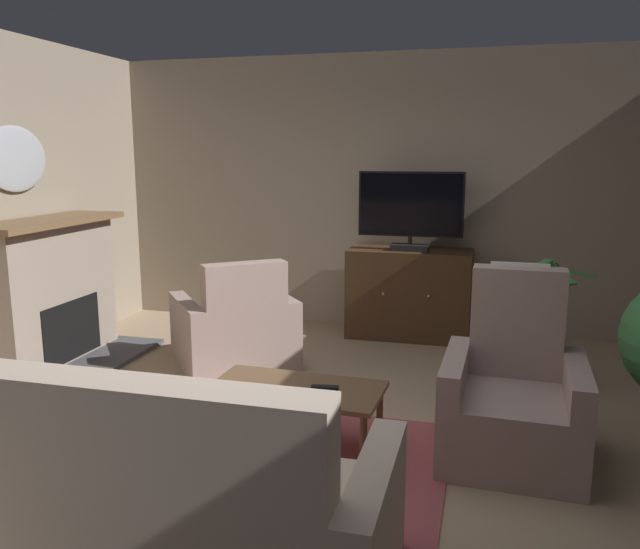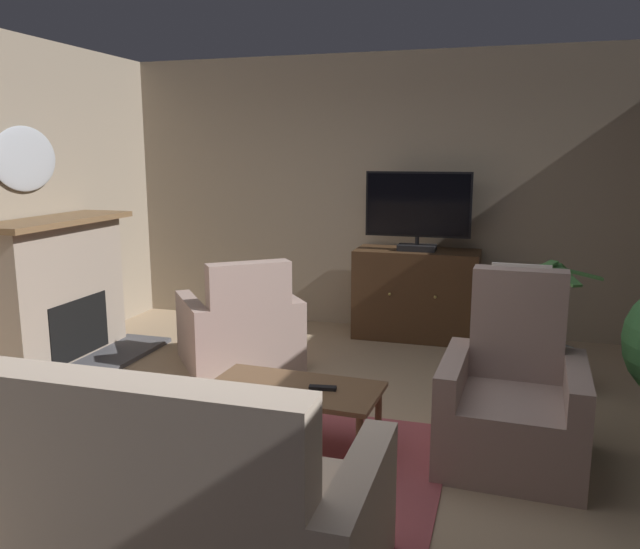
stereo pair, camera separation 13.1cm
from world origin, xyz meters
TOP-DOWN VIEW (x-y plane):
  - ground_plane at (0.00, 0.00)m, footprint 6.44×6.63m
  - wall_back at (0.00, 3.06)m, footprint 6.44×0.10m
  - rug_central at (-0.33, -0.27)m, footprint 2.38×1.75m
  - fireplace at (-2.65, 1.07)m, footprint 0.89×1.58m
  - wall_mirror_oval at (-2.89, 1.07)m, footprint 0.06×0.77m
  - tv_cabinet at (0.29, 2.71)m, footprint 1.22×0.56m
  - television at (0.29, 2.66)m, footprint 1.03×0.20m
  - coffee_table at (-0.09, 0.03)m, footprint 1.10×0.60m
  - tv_remote at (0.09, 0.02)m, footprint 0.18×0.07m
  - sofa_floral at (-0.28, -1.36)m, footprint 1.97×0.92m
  - armchair_in_far_corner at (1.22, 0.28)m, footprint 0.87×0.88m
  - armchair_near_window at (-1.07, 1.42)m, footprint 1.30×1.30m
  - potted_plant_on_hearth_side at (1.51, 1.61)m, footprint 0.77×0.72m

SIDE VIEW (x-z plane):
  - ground_plane at x=0.00m, z-range -0.04..0.00m
  - rug_central at x=-0.33m, z-range 0.00..0.01m
  - potted_plant_on_hearth_side at x=1.51m, z-range -0.30..0.73m
  - armchair_near_window at x=-1.07m, z-range -0.18..0.79m
  - sofa_floral at x=-0.28m, z-range -0.18..0.86m
  - armchair_in_far_corner at x=1.22m, z-range -0.23..0.93m
  - coffee_table at x=-0.09m, z-range 0.16..0.57m
  - tv_remote at x=0.09m, z-range 0.41..0.43m
  - tv_cabinet at x=0.29m, z-range -0.02..0.88m
  - fireplace at x=-2.65m, z-range -0.03..1.26m
  - television at x=0.29m, z-range 0.92..1.69m
  - wall_back at x=0.00m, z-range 0.00..2.85m
  - wall_mirror_oval at x=-2.89m, z-range 1.52..2.08m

